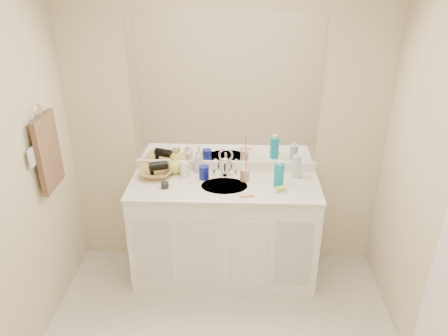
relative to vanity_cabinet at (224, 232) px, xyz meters
The scene contains 25 objects.
wall_back 0.82m from the vanity_cabinet, 90.00° to the left, with size 2.60×0.02×2.40m, color beige.
vanity_cabinet is the anchor object (origin of this frame).
countertop 0.44m from the vanity_cabinet, ahead, with size 1.52×0.57×0.03m, color white.
backsplash 0.56m from the vanity_cabinet, 90.00° to the left, with size 1.52×0.03×0.08m, color white.
sink_basin 0.44m from the vanity_cabinet, 90.00° to the right, with size 0.37×0.37×0.02m, color #BCB0A5.
faucet 0.53m from the vanity_cabinet, 90.00° to the left, with size 0.02×0.02×0.11m, color silver.
mirror 1.17m from the vanity_cabinet, 90.00° to the left, with size 1.48×0.01×1.20m, color white.
blue_mug 0.55m from the vanity_cabinet, 149.88° to the left, with size 0.08×0.08×0.11m, color navy.
tan_cup 0.54m from the vanity_cabinet, 25.42° to the left, with size 0.07×0.07×0.10m, color tan.
toothbrush 0.63m from the vanity_cabinet, 24.11° to the left, with size 0.01×0.01×0.19m, color #E43C9F.
mouthwash_bottle 0.70m from the vanity_cabinet, ahead, with size 0.08×0.08×0.19m, color #0E8CAC.
clear_pump_bottle 0.81m from the vanity_cabinet, 14.87° to the left, with size 0.07×0.07×0.19m, color silver.
soap_dish 0.64m from the vanity_cabinet, 12.37° to the right, with size 0.09×0.07×0.01m, color silver.
green_soap 0.66m from the vanity_cabinet, 12.37° to the right, with size 0.07×0.05×0.02m, color #A8E137.
orange_comb 0.53m from the vanity_cabinet, 46.94° to the right, with size 0.12×0.02×0.00m, color orange.
dark_jar 0.67m from the vanity_cabinet, behind, with size 0.06×0.06×0.04m, color black.
extra_white_bottle 0.63m from the vanity_cabinet, 162.12° to the left, with size 0.04×0.04×0.14m, color white.
soap_bottle_white 0.64m from the vanity_cabinet, 135.56° to the left, with size 0.08×0.08×0.20m, color silver.
soap_bottle_cream 0.65m from the vanity_cabinet, 155.74° to the left, with size 0.07×0.08×0.16m, color beige.
soap_bottle_yellow 0.71m from the vanity_cabinet, 154.96° to the left, with size 0.13×0.13×0.17m, color #E6DB59.
wicker_basket 0.76m from the vanity_cabinet, 166.91° to the left, with size 0.27×0.27×0.07m, color #B08847.
hair_dryer 0.78m from the vanity_cabinet, 166.45° to the left, with size 0.07×0.07×0.15m, color black.
towel_ring 1.71m from the vanity_cabinet, 168.86° to the right, with size 0.11×0.11×0.01m, color silver.
hand_towel 1.52m from the vanity_cabinet, 168.69° to the right, with size 0.04×0.32×0.55m, color #4B3628.
switch_plate 1.61m from the vanity_cabinet, 160.52° to the right, with size 0.01×0.09×0.13m, color silver.
Camera 1 is at (0.11, -2.02, 2.52)m, focal length 35.00 mm.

